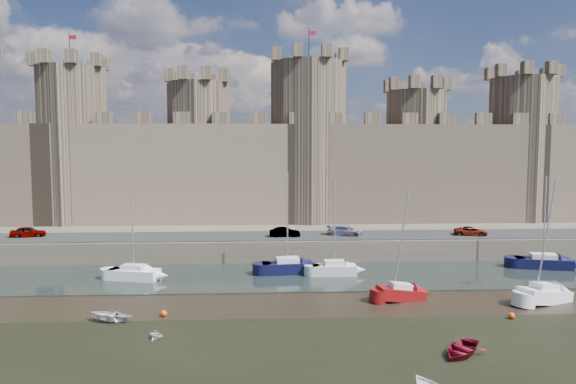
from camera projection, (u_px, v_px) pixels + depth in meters
name	position (u px, v px, depth m)	size (l,w,h in m)	color
ground	(350.00, 382.00, 28.52)	(160.00, 160.00, 0.00)	black
water_channel	(310.00, 276.00, 52.41)	(160.00, 12.00, 0.08)	black
quay	(290.00, 218.00, 88.14)	(160.00, 60.00, 2.50)	#4C443A
road	(302.00, 236.00, 62.16)	(160.00, 7.00, 0.10)	black
castle	(291.00, 158.00, 75.32)	(108.50, 11.00, 29.00)	#42382B
car_0	(28.00, 232.00, 61.12)	(1.57, 3.91, 1.33)	gray
car_1	(285.00, 232.00, 61.16)	(1.28, 3.67, 1.21)	gray
car_2	(345.00, 231.00, 62.15)	(1.78, 4.39, 1.27)	gray
car_3	(471.00, 231.00, 62.30)	(1.82, 3.95, 1.10)	gray
sailboat_0	(134.00, 273.00, 50.86)	(5.32, 3.01, 9.37)	white
sailboat_1	(287.00, 266.00, 53.44)	(5.46, 2.58, 10.59)	black
sailboat_2	(334.00, 268.00, 52.65)	(4.55, 1.85, 9.74)	silver
sailboat_3	(543.00, 262.00, 55.79)	(6.10, 3.56, 10.04)	black
sailboat_4	(401.00, 292.00, 44.07)	(4.31, 2.34, 9.56)	maroon
sailboat_5	(544.00, 294.00, 43.42)	(5.23, 3.61, 10.52)	white
dinghy_3	(156.00, 335.00, 34.99)	(1.03, 0.63, 1.20)	silver
dinghy_4	(461.00, 350.00, 32.26)	(2.40, 0.70, 3.36)	maroon
dinghy_6	(110.00, 317.00, 38.74)	(2.24, 0.65, 3.14)	silver
buoy_1	(164.00, 313.00, 39.81)	(0.49, 0.49, 0.49)	#EB4D0A
buoy_3	(512.00, 316.00, 39.24)	(0.50, 0.50, 0.50)	#FF3F0B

